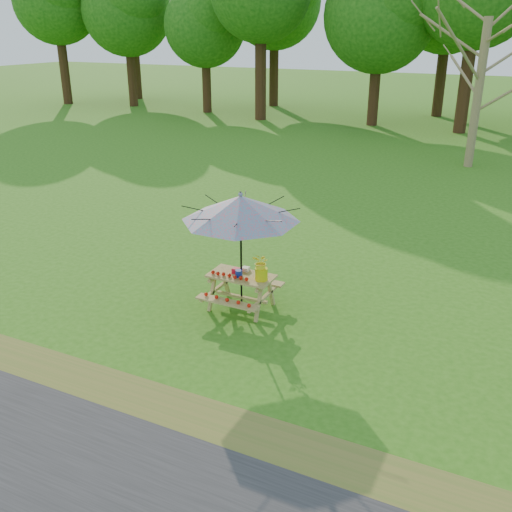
% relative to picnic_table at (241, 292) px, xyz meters
% --- Properties ---
extents(ground, '(120.00, 120.00, 0.00)m').
position_rel_picnic_table_xyz_m(ground, '(-1.03, -0.50, -0.33)').
color(ground, '#2F6C14').
rests_on(ground, ground).
extents(drygrass_strip, '(120.00, 1.20, 0.01)m').
position_rel_picnic_table_xyz_m(drygrass_strip, '(-1.03, -3.30, -0.32)').
color(drygrass_strip, olive).
rests_on(drygrass_strip, ground).
extents(picnic_table, '(1.20, 1.32, 0.67)m').
position_rel_picnic_table_xyz_m(picnic_table, '(0.00, 0.00, 0.00)').
color(picnic_table, '#AC8D4D').
rests_on(picnic_table, ground).
extents(patio_umbrella, '(2.76, 2.76, 2.25)m').
position_rel_picnic_table_xyz_m(patio_umbrella, '(0.00, 0.00, 1.62)').
color(patio_umbrella, black).
rests_on(patio_umbrella, ground).
extents(produce_bins, '(0.25, 0.43, 0.13)m').
position_rel_picnic_table_xyz_m(produce_bins, '(-0.05, 0.02, 0.40)').
color(produce_bins, red).
rests_on(produce_bins, picnic_table).
extents(tomatoes_row, '(0.77, 0.13, 0.07)m').
position_rel_picnic_table_xyz_m(tomatoes_row, '(-0.15, -0.18, 0.38)').
color(tomatoes_row, red).
rests_on(tomatoes_row, picnic_table).
extents(flower_bucket, '(0.36, 0.32, 0.51)m').
position_rel_picnic_table_xyz_m(flower_bucket, '(0.42, -0.03, 0.61)').
color(flower_bucket, yellow).
rests_on(flower_bucket, picnic_table).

